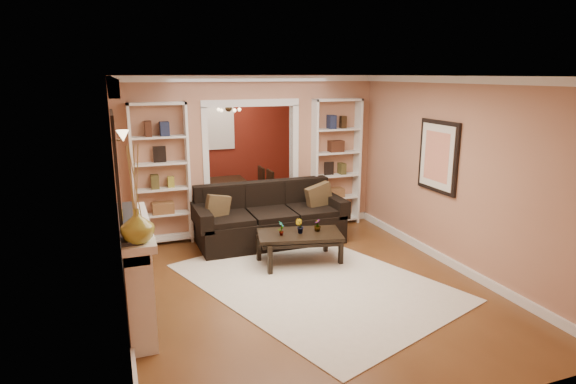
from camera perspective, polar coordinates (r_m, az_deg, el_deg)
name	(u,v)px	position (r m, az deg, el deg)	size (l,w,h in m)	color
floor	(273,252)	(7.63, -1.73, -7.11)	(8.00, 8.00, 0.00)	brown
ceiling	(272,76)	(7.12, -1.89, 13.62)	(8.00, 8.00, 0.00)	white
wall_back	(217,136)	(11.08, -8.45, 6.56)	(8.00, 8.00, 0.00)	tan
wall_front	(443,263)	(3.82, 17.85, -8.02)	(8.00, 8.00, 0.00)	tan
wall_left	(115,179)	(6.90, -19.83, 1.49)	(8.00, 8.00, 0.00)	tan
wall_right	(401,159)	(8.24, 13.23, 3.85)	(8.00, 8.00, 0.00)	tan
partition_wall	(251,155)	(8.38, -4.43, 4.35)	(4.50, 0.15, 2.70)	tan
red_back_panel	(217,138)	(11.05, -8.41, 6.39)	(4.44, 0.04, 2.64)	maroon
dining_window	(217,128)	(10.99, -8.41, 7.55)	(0.78, 0.03, 0.98)	#8CA5CC
area_rug	(314,282)	(6.59, 3.04, -10.58)	(2.55, 3.56, 0.01)	silver
sofa	(270,215)	(7.91, -2.15, -2.68)	(2.45, 1.06, 0.96)	black
pillow_left	(218,209)	(7.62, -8.34, -2.05)	(0.38, 0.11, 0.38)	brown
pillow_right	(319,198)	(8.13, 3.70, -0.66)	(0.45, 0.13, 0.45)	brown
coffee_table	(299,248)	(7.14, 1.37, -6.64)	(1.21, 0.66, 0.46)	black
plant_left	(281,228)	(6.93, -0.80, -4.32)	(0.11, 0.08, 0.21)	#336626
plant_center	(300,226)	(7.03, 1.38, -4.08)	(0.12, 0.09, 0.21)	#336626
plant_right	(317,225)	(7.14, 3.50, -3.95)	(0.10, 0.10, 0.18)	#336626
bookshelf_left	(161,175)	(7.98, -14.83, 1.97)	(0.90, 0.30, 2.30)	white
bookshelf_right	(336,163)	(8.81, 5.66, 3.46)	(0.90, 0.30, 2.30)	white
fireplace	(139,272)	(5.68, -17.30, -9.04)	(0.32, 1.70, 1.16)	white
vase	(137,226)	(4.79, -17.44, -3.85)	(0.32, 0.32, 0.33)	olive
mirror	(116,165)	(5.34, -19.73, 3.01)	(0.03, 0.95, 1.10)	silver
wall_sconce	(119,138)	(7.36, -19.44, 6.06)	(0.18, 0.18, 0.22)	#FFE0A5
framed_art	(438,157)	(7.38, 17.31, 4.04)	(0.04, 0.85, 1.05)	black
dining_table	(231,195)	(10.16, -6.75, -0.32)	(0.81, 1.46, 0.51)	black
dining_chair_nw	(208,191)	(9.72, -9.51, 0.14)	(0.45, 0.45, 0.91)	black
dining_chair_ne	(260,189)	(9.99, -3.29, 0.36)	(0.40, 0.40, 0.80)	black
dining_chair_sw	(202,188)	(10.31, -10.13, 0.48)	(0.38, 0.38, 0.76)	black
dining_chair_se	(252,184)	(10.55, -4.25, 0.98)	(0.38, 0.38, 0.77)	black
chandelier	(229,110)	(9.75, -6.97, 9.59)	(0.50, 0.50, 0.30)	#3B2D1B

